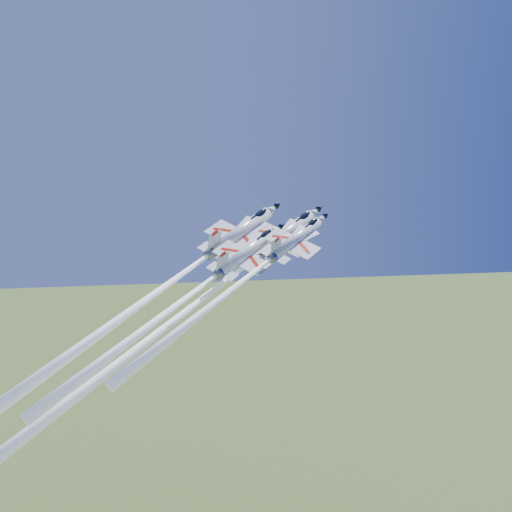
{
  "coord_description": "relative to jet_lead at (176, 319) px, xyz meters",
  "views": [
    {
      "loc": [
        -12.81,
        -91.61,
        95.43
      ],
      "look_at": [
        0.0,
        0.0,
        77.27
      ],
      "focal_mm": 40.0,
      "sensor_mm": 36.0,
      "label": 1
    }
  ],
  "objects": [
    {
      "name": "jet_lead",
      "position": [
        0.0,
        0.0,
        0.0
      ],
      "size": [
        41.8,
        40.51,
        53.11
      ],
      "rotation": [
        0.43,
        0.27,
        -0.84
      ],
      "color": "white"
    },
    {
      "name": "jet_left",
      "position": [
        -1.97,
        2.23,
        4.31
      ],
      "size": [
        33.95,
        31.89,
        37.8
      ],
      "rotation": [
        0.43,
        0.27,
        -0.84
      ],
      "color": "white"
    },
    {
      "name": "jet_right",
      "position": [
        9.35,
        -5.1,
        6.64
      ],
      "size": [
        25.52,
        23.77,
        27.4
      ],
      "rotation": [
        0.43,
        0.27,
        -0.84
      ],
      "color": "white"
    },
    {
      "name": "jet_slot",
      "position": [
        0.98,
        -3.86,
        3.87
      ],
      "size": [
        28.11,
        26.16,
        30.1
      ],
      "rotation": [
        0.43,
        0.27,
        -0.84
      ],
      "color": "white"
    }
  ]
}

